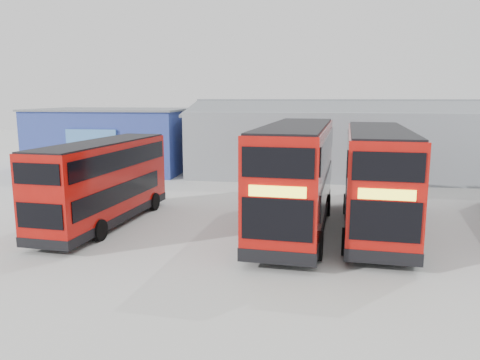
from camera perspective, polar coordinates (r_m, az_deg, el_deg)
ground_plane at (r=19.98m, az=1.95°, el=-7.69°), size 120.00×120.00×0.00m
office_block at (r=40.43m, az=-15.12°, el=4.79°), size 12.30×8.32×5.12m
maintenance_shed at (r=39.49m, az=17.06°, el=4.61°), size 30.50×12.00×5.89m
double_decker_left at (r=23.23m, az=-16.30°, el=-0.44°), size 3.14×9.71×4.04m
double_decker_centre at (r=21.56m, az=6.83°, el=0.24°), size 3.69×11.74×4.89m
double_decker_right at (r=22.15m, az=16.30°, el=-0.07°), size 3.51×11.30×4.71m
panel_van at (r=36.64m, az=-17.25°, el=1.96°), size 2.35×4.96×2.11m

